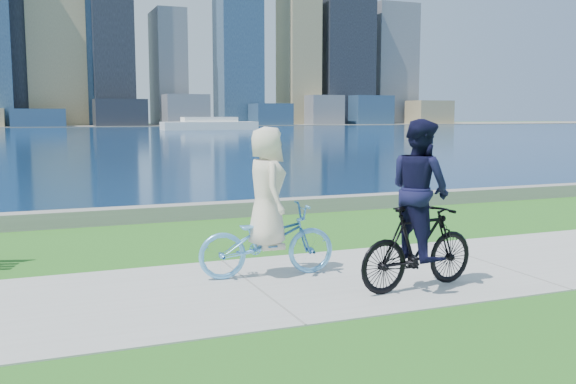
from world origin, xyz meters
name	(u,v)px	position (x,y,z in m)	size (l,w,h in m)	color
ground	(256,288)	(0.00, 0.00, 0.00)	(320.00, 320.00, 0.00)	#22641A
concrete_path	(256,288)	(0.00, 0.00, 0.01)	(80.00, 3.50, 0.02)	#AAA9A4
seawall	(168,213)	(0.00, 6.20, 0.17)	(90.00, 0.50, 0.35)	gray
bay_water	(58,135)	(0.00, 72.00, 0.00)	(320.00, 131.00, 0.01)	#0B264A
far_shore	(46,126)	(0.00, 130.00, 0.06)	(320.00, 30.00, 0.12)	slate
city_skyline	(66,21)	(4.53, 129.39, 20.73)	(179.74, 24.24, 76.00)	navy
ferry_far	(209,125)	(22.31, 86.90, 0.81)	(14.35, 4.10, 1.95)	white
cyclist_woman	(267,221)	(0.35, 0.52, 0.85)	(0.89, 2.11, 2.22)	#63B3F2
cyclist_man	(419,219)	(2.05, -0.91, 1.00)	(0.84, 2.00, 2.34)	black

